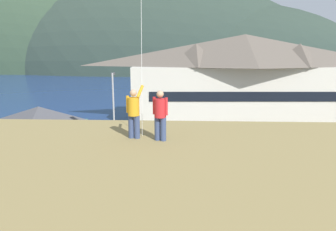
{
  "coord_description": "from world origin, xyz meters",
  "views": [
    {
      "loc": [
        1.45,
        -18.16,
        9.06
      ],
      "look_at": [
        0.27,
        9.0,
        3.3
      ],
      "focal_mm": 32.91,
      "sensor_mm": 36.0,
      "label": 1
    }
  ],
  "objects_px": {
    "parked_car_front_row_red": "(267,152)",
    "parked_car_back_row_left": "(151,152)",
    "moored_boat_wharfside": "(157,97)",
    "moored_boat_inner_slip": "(154,101)",
    "parking_light_pole": "(114,104)",
    "wharf_dock": "(176,103)",
    "storage_shed_near_lot": "(41,133)",
    "parked_car_mid_row_center": "(208,179)",
    "moored_boat_outer_mooring": "(195,99)",
    "person_companion": "(160,114)",
    "parked_car_lone_by_shed": "(100,171)",
    "storage_shed_waterside": "(165,103)",
    "harbor_lodge": "(244,77)",
    "person_kite_flyer": "(134,112)"
  },
  "relations": [
    {
      "from": "moored_boat_inner_slip",
      "to": "storage_shed_near_lot",
      "type": "bearing_deg",
      "value": -104.63
    },
    {
      "from": "harbor_lodge",
      "to": "wharf_dock",
      "type": "distance_m",
      "value": 16.48
    },
    {
      "from": "moored_boat_inner_slip",
      "to": "parked_car_lone_by_shed",
      "type": "distance_m",
      "value": 31.2
    },
    {
      "from": "moored_boat_inner_slip",
      "to": "person_companion",
      "type": "bearing_deg",
      "value": -84.51
    },
    {
      "from": "wharf_dock",
      "to": "moored_boat_outer_mooring",
      "type": "height_order",
      "value": "moored_boat_outer_mooring"
    },
    {
      "from": "harbor_lodge",
      "to": "person_kite_flyer",
      "type": "relative_size",
      "value": 15.77
    },
    {
      "from": "wharf_dock",
      "to": "parking_light_pole",
      "type": "bearing_deg",
      "value": -103.56
    },
    {
      "from": "storage_shed_near_lot",
      "to": "moored_boat_inner_slip",
      "type": "bearing_deg",
      "value": 75.37
    },
    {
      "from": "moored_boat_wharfside",
      "to": "parking_light_pole",
      "type": "relative_size",
      "value": 1.06
    },
    {
      "from": "moored_boat_wharfside",
      "to": "moored_boat_inner_slip",
      "type": "bearing_deg",
      "value": -92.04
    },
    {
      "from": "moored_boat_outer_mooring",
      "to": "person_kite_flyer",
      "type": "relative_size",
      "value": 3.2
    },
    {
      "from": "parked_car_front_row_red",
      "to": "parked_car_back_row_left",
      "type": "distance_m",
      "value": 9.34
    },
    {
      "from": "storage_shed_near_lot",
      "to": "person_kite_flyer",
      "type": "height_order",
      "value": "person_kite_flyer"
    },
    {
      "from": "wharf_dock",
      "to": "moored_boat_outer_mooring",
      "type": "xyz_separation_m",
      "value": [
        3.26,
        1.62,
        0.37
      ]
    },
    {
      "from": "parked_car_mid_row_center",
      "to": "storage_shed_waterside",
      "type": "bearing_deg",
      "value": 100.04
    },
    {
      "from": "moored_boat_outer_mooring",
      "to": "parked_car_back_row_left",
      "type": "distance_m",
      "value": 30.25
    },
    {
      "from": "wharf_dock",
      "to": "parked_car_lone_by_shed",
      "type": "distance_m",
      "value": 32.85
    },
    {
      "from": "parked_car_mid_row_center",
      "to": "storage_shed_near_lot",
      "type": "bearing_deg",
      "value": 157.4
    },
    {
      "from": "moored_boat_wharfside",
      "to": "storage_shed_waterside",
      "type": "bearing_deg",
      "value": -81.56
    },
    {
      "from": "parked_car_front_row_red",
      "to": "parked_car_lone_by_shed",
      "type": "distance_m",
      "value": 13.26
    },
    {
      "from": "moored_boat_wharfside",
      "to": "moored_boat_inner_slip",
      "type": "distance_m",
      "value": 5.0
    },
    {
      "from": "moored_boat_wharfside",
      "to": "person_companion",
      "type": "bearing_deg",
      "value": -85.34
    },
    {
      "from": "wharf_dock",
      "to": "person_kite_flyer",
      "type": "relative_size",
      "value": 8.24
    },
    {
      "from": "moored_boat_wharfside",
      "to": "parked_car_front_row_red",
      "type": "bearing_deg",
      "value": -70.2
    },
    {
      "from": "parked_car_back_row_left",
      "to": "wharf_dock",
      "type": "bearing_deg",
      "value": 87.0
    },
    {
      "from": "moored_boat_outer_mooring",
      "to": "moored_boat_inner_slip",
      "type": "distance_m",
      "value": 7.55
    },
    {
      "from": "parked_car_mid_row_center",
      "to": "person_companion",
      "type": "xyz_separation_m",
      "value": [
        -2.46,
        -8.15,
        5.88
      ]
    },
    {
      "from": "parked_car_lone_by_shed",
      "to": "parked_car_back_row_left",
      "type": "relative_size",
      "value": 0.97
    },
    {
      "from": "moored_boat_inner_slip",
      "to": "parked_car_mid_row_center",
      "type": "xyz_separation_m",
      "value": [
        6.33,
        -32.12,
        0.34
      ]
    },
    {
      "from": "moored_boat_wharfside",
      "to": "harbor_lodge",
      "type": "bearing_deg",
      "value": -53.78
    },
    {
      "from": "storage_shed_waterside",
      "to": "parked_car_lone_by_shed",
      "type": "bearing_deg",
      "value": -98.58
    },
    {
      "from": "harbor_lodge",
      "to": "storage_shed_waterside",
      "type": "distance_m",
      "value": 10.8
    },
    {
      "from": "parked_car_lone_by_shed",
      "to": "storage_shed_waterside",
      "type": "bearing_deg",
      "value": 81.42
    },
    {
      "from": "moored_boat_inner_slip",
      "to": "parked_car_front_row_red",
      "type": "relative_size",
      "value": 2.0
    },
    {
      "from": "moored_boat_wharfside",
      "to": "moored_boat_outer_mooring",
      "type": "relative_size",
      "value": 1.23
    },
    {
      "from": "parked_car_front_row_red",
      "to": "person_companion",
      "type": "bearing_deg",
      "value": -119.33
    },
    {
      "from": "storage_shed_near_lot",
      "to": "wharf_dock",
      "type": "bearing_deg",
      "value": 69.15
    },
    {
      "from": "parked_car_back_row_left",
      "to": "parking_light_pole",
      "type": "xyz_separation_m",
      "value": [
        -4.1,
        5.12,
        3.02
      ]
    },
    {
      "from": "wharf_dock",
      "to": "moored_boat_wharfside",
      "type": "xyz_separation_m",
      "value": [
        -3.51,
        3.67,
        0.37
      ]
    },
    {
      "from": "moored_boat_wharfside",
      "to": "person_kite_flyer",
      "type": "relative_size",
      "value": 3.95
    },
    {
      "from": "parked_car_mid_row_center",
      "to": "parked_car_back_row_left",
      "type": "distance_m",
      "value": 6.63
    },
    {
      "from": "moored_boat_inner_slip",
      "to": "person_companion",
      "type": "xyz_separation_m",
      "value": [
        3.87,
        -40.27,
        6.22
      ]
    },
    {
      "from": "harbor_lodge",
      "to": "parked_car_front_row_red",
      "type": "bearing_deg",
      "value": -92.98
    },
    {
      "from": "parking_light_pole",
      "to": "wharf_dock",
      "type": "bearing_deg",
      "value": 76.44
    },
    {
      "from": "moored_boat_wharfside",
      "to": "person_kite_flyer",
      "type": "height_order",
      "value": "person_kite_flyer"
    },
    {
      "from": "moored_boat_outer_mooring",
      "to": "parked_car_mid_row_center",
      "type": "distance_m",
      "value": 35.08
    },
    {
      "from": "parking_light_pole",
      "to": "person_kite_flyer",
      "type": "xyz_separation_m",
      "value": [
        4.81,
        -18.22,
        2.87
      ]
    },
    {
      "from": "parked_car_front_row_red",
      "to": "parked_car_lone_by_shed",
      "type": "relative_size",
      "value": 0.99
    },
    {
      "from": "parked_car_back_row_left",
      "to": "parking_light_pole",
      "type": "relative_size",
      "value": 0.63
    },
    {
      "from": "moored_boat_wharfside",
      "to": "moored_boat_inner_slip",
      "type": "relative_size",
      "value": 0.87
    }
  ]
}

